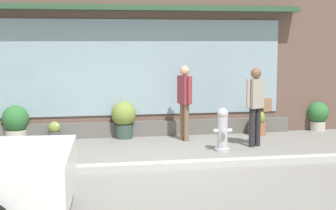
# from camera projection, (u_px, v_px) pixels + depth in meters

# --- Properties ---
(ground_plane) EXTENTS (60.00, 60.00, 0.00)m
(ground_plane) POSITION_uv_depth(u_px,v_px,m) (156.00, 166.00, 9.30)
(ground_plane) COLOR gray
(curb_strip) EXTENTS (14.00, 0.24, 0.12)m
(curb_strip) POSITION_uv_depth(u_px,v_px,m) (158.00, 166.00, 9.09)
(curb_strip) COLOR #B2B2AD
(curb_strip) RESTS_ON ground_plane
(storefront) EXTENTS (14.00, 0.81, 4.89)m
(storefront) POSITION_uv_depth(u_px,v_px,m) (134.00, 35.00, 12.10)
(storefront) COLOR brown
(storefront) RESTS_ON ground_plane
(fire_hydrant) EXTENTS (0.39, 0.35, 0.90)m
(fire_hydrant) POSITION_uv_depth(u_px,v_px,m) (223.00, 130.00, 10.52)
(fire_hydrant) COLOR #B2B2B7
(fire_hydrant) RESTS_ON ground_plane
(pedestrian_with_handbag) EXTENTS (0.65, 0.35, 1.69)m
(pedestrian_with_handbag) POSITION_uv_depth(u_px,v_px,m) (256.00, 101.00, 10.92)
(pedestrian_with_handbag) COLOR #232328
(pedestrian_with_handbag) RESTS_ON ground_plane
(pedestrian_passerby) EXTENTS (0.29, 0.49, 1.71)m
(pedestrian_passerby) POSITION_uv_depth(u_px,v_px,m) (185.00, 96.00, 11.57)
(pedestrian_passerby) COLOR brown
(pedestrian_passerby) RESTS_ON ground_plane
(potted_plant_trailing_edge) EXTENTS (0.53, 0.53, 0.73)m
(potted_plant_trailing_edge) POSITION_uv_depth(u_px,v_px,m) (318.00, 115.00, 12.92)
(potted_plant_trailing_edge) COLOR #B7B2A3
(potted_plant_trailing_edge) RESTS_ON ground_plane
(potted_plant_doorstep) EXTENTS (0.61, 0.61, 0.81)m
(potted_plant_doorstep) POSITION_uv_depth(u_px,v_px,m) (16.00, 122.00, 11.61)
(potted_plant_doorstep) COLOR #B7B2A3
(potted_plant_doorstep) RESTS_ON ground_plane
(potted_plant_low_front) EXTENTS (0.41, 0.41, 0.62)m
(potted_plant_low_front) POSITION_uv_depth(u_px,v_px,m) (257.00, 123.00, 12.32)
(potted_plant_low_front) COLOR #9E6042
(potted_plant_low_front) RESTS_ON ground_plane
(potted_plant_corner_tall) EXTENTS (0.29, 0.29, 0.47)m
(potted_plant_corner_tall) POSITION_uv_depth(u_px,v_px,m) (54.00, 132.00, 11.48)
(potted_plant_corner_tall) COLOR #4C4C51
(potted_plant_corner_tall) RESTS_ON ground_plane
(potted_plant_near_hydrant) EXTENTS (0.58, 0.58, 0.86)m
(potted_plant_near_hydrant) POSITION_uv_depth(u_px,v_px,m) (124.00, 118.00, 11.91)
(potted_plant_near_hydrant) COLOR #33473D
(potted_plant_near_hydrant) RESTS_ON ground_plane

